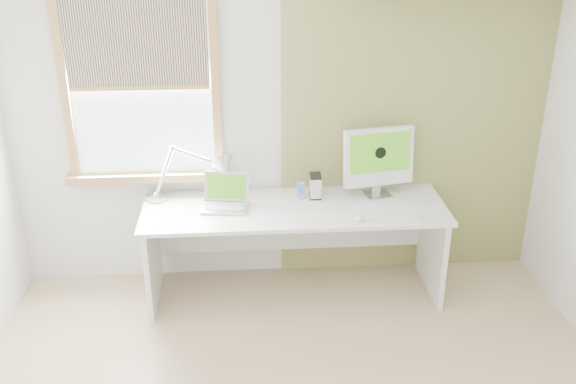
{
  "coord_description": "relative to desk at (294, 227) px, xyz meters",
  "views": [
    {
      "loc": [
        -0.29,
        -2.84,
        2.76
      ],
      "look_at": [
        0.0,
        1.05,
        1.0
      ],
      "focal_mm": 40.49,
      "sensor_mm": 36.0,
      "label": 1
    }
  ],
  "objects": [
    {
      "name": "laptop",
      "position": [
        -0.5,
        -0.0,
        0.25
      ],
      "size": [
        0.36,
        0.31,
        0.23
      ],
      "color": "#BABCBF",
      "rests_on": "desk"
    },
    {
      "name": "desk",
      "position": [
        0.0,
        0.0,
        0.0
      ],
      "size": [
        2.2,
        0.7,
        0.73
      ],
      "color": "white",
      "rests_on": "room"
    },
    {
      "name": "mouse",
      "position": [
        0.43,
        -0.3,
        0.21
      ],
      "size": [
        0.07,
        0.11,
        0.03
      ],
      "primitive_type": "ellipsoid",
      "rotation": [
        0.0,
        0.0,
        -0.12
      ],
      "color": "white",
      "rests_on": "desk"
    },
    {
      "name": "imac",
      "position": [
        0.64,
        0.11,
        0.49
      ],
      "size": [
        0.54,
        0.22,
        0.52
      ],
      "color": "#BABCBF",
      "rests_on": "desk"
    },
    {
      "name": "accent_wall",
      "position": [
        0.93,
        0.3,
        0.77
      ],
      "size": [
        2.0,
        0.02,
        2.6
      ],
      "primitive_type": "cube",
      "color": "olive",
      "rests_on": "room"
    },
    {
      "name": "keyboard",
      "position": [
        0.65,
        -0.28,
        0.2
      ],
      "size": [
        0.43,
        0.15,
        0.02
      ],
      "color": "white",
      "rests_on": "desk"
    },
    {
      "name": "desk_lamp",
      "position": [
        -0.6,
        0.13,
        0.41
      ],
      "size": [
        0.74,
        0.3,
        0.42
      ],
      "color": "#BABCBF",
      "rests_on": "desk"
    },
    {
      "name": "phone_dock",
      "position": [
        0.06,
        0.09,
        0.23
      ],
      "size": [
        0.08,
        0.08,
        0.13
      ],
      "color": "#BABCBF",
      "rests_on": "desk"
    },
    {
      "name": "window",
      "position": [
        -1.07,
        0.27,
        1.01
      ],
      "size": [
        1.2,
        0.14,
        1.42
      ],
      "color": "#A1733F",
      "rests_on": "room"
    },
    {
      "name": "room",
      "position": [
        -0.07,
        -1.44,
        0.77
      ],
      "size": [
        4.04,
        3.54,
        2.64
      ],
      "color": "tan",
      "rests_on": "ground"
    },
    {
      "name": "external_drive",
      "position": [
        0.17,
        0.11,
        0.28
      ],
      "size": [
        0.09,
        0.14,
        0.18
      ],
      "color": "#BABCBF",
      "rests_on": "desk"
    }
  ]
}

